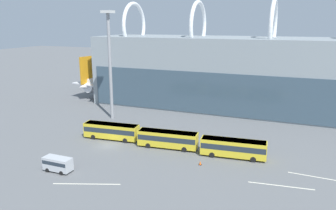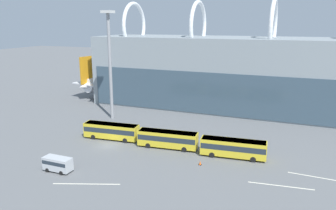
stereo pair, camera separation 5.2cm
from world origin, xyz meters
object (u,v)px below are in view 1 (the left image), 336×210
at_px(shuttle_bus_0, 111,130).
at_px(shuttle_bus_2, 233,147).
at_px(traffic_cone_0, 200,163).
at_px(service_van_foreground, 58,163).
at_px(airliner_at_gate_near, 116,80).
at_px(shuttle_bus_1, 168,138).
at_px(airliner_at_gate_far, 303,83).
at_px(floodlight_mast, 110,57).

bearing_deg(shuttle_bus_0, shuttle_bus_2, -5.14).
xyz_separation_m(shuttle_bus_2, traffic_cone_0, (-4.55, -5.38, -1.59)).
relative_size(shuttle_bus_2, service_van_foreground, 2.46).
relative_size(airliner_at_gate_near, shuttle_bus_0, 2.81).
distance_m(airliner_at_gate_near, shuttle_bus_1, 54.79).
bearing_deg(airliner_at_gate_near, airliner_at_gate_far, -69.11).
xyz_separation_m(shuttle_bus_2, floodlight_mast, (-33.46, 13.39, 13.63)).
distance_m(shuttle_bus_1, traffic_cone_0, 9.82).
bearing_deg(service_van_foreground, floodlight_mast, 105.06).
bearing_deg(shuttle_bus_1, floodlight_mast, 141.12).
bearing_deg(traffic_cone_0, airliner_at_gate_far, 74.45).
xyz_separation_m(shuttle_bus_0, traffic_cone_0, (20.85, -5.33, -1.59)).
relative_size(shuttle_bus_0, floodlight_mast, 0.45).
relative_size(airliner_at_gate_near, floodlight_mast, 1.26).
height_order(airliner_at_gate_far, shuttle_bus_1, airliner_at_gate_far).
distance_m(airliner_at_gate_near, floodlight_mast, 33.47).
height_order(service_van_foreground, floodlight_mast, floodlight_mast).
height_order(shuttle_bus_2, service_van_foreground, shuttle_bus_2).
bearing_deg(airliner_at_gate_near, traffic_cone_0, -124.48).
bearing_deg(service_van_foreground, traffic_cone_0, 28.24).
relative_size(service_van_foreground, traffic_cone_0, 6.67).
height_order(airliner_at_gate_far, traffic_cone_0, airliner_at_gate_far).
relative_size(airliner_at_gate_far, shuttle_bus_0, 3.02).
relative_size(shuttle_bus_1, shuttle_bus_2, 1.00).
bearing_deg(shuttle_bus_0, airliner_at_gate_near, 114.49).
distance_m(shuttle_bus_0, floodlight_mast, 20.77).
relative_size(floodlight_mast, traffic_cone_0, 36.75).
bearing_deg(traffic_cone_0, floodlight_mast, 147.01).
bearing_deg(shuttle_bus_2, shuttle_bus_1, 175.09).
bearing_deg(shuttle_bus_2, airliner_at_gate_far, 72.16).
xyz_separation_m(airliner_at_gate_far, shuttle_bus_0, (-36.41, -50.57, -3.83)).
distance_m(shuttle_bus_2, floodlight_mast, 38.53).
bearing_deg(shuttle_bus_1, shuttle_bus_2, -5.16).
height_order(airliner_at_gate_far, service_van_foreground, airliner_at_gate_far).
bearing_deg(service_van_foreground, airliner_at_gate_far, 61.55).
distance_m(airliner_at_gate_near, shuttle_bus_2, 63.79).
distance_m(shuttle_bus_1, floodlight_mast, 28.29).
xyz_separation_m(airliner_at_gate_near, shuttle_bus_2, (48.83, -40.97, -2.52)).
relative_size(shuttle_bus_0, shuttle_bus_1, 1.00).
bearing_deg(shuttle_bus_2, shuttle_bus_0, 174.57).
bearing_deg(shuttle_bus_1, airliner_at_gate_far, 59.12).
bearing_deg(shuttle_bus_1, airliner_at_gate_near, 125.52).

